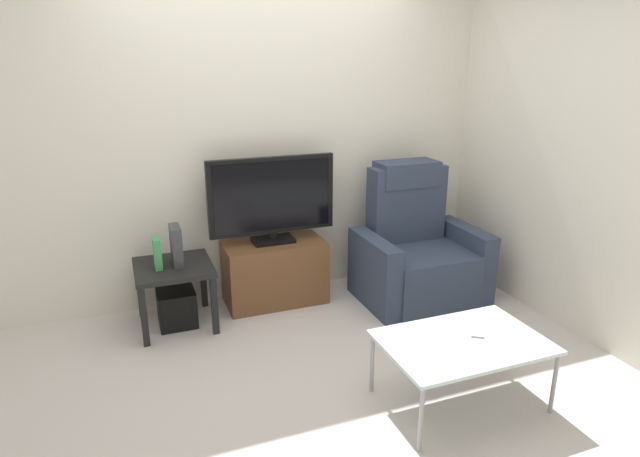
{
  "coord_description": "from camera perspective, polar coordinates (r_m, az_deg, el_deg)",
  "views": [
    {
      "loc": [
        -1.08,
        -2.95,
        1.89
      ],
      "look_at": [
        0.25,
        0.5,
        0.7
      ],
      "focal_mm": 30.03,
      "sensor_mm": 36.0,
      "label": 1
    }
  ],
  "objects": [
    {
      "name": "cell_phone",
      "position": [
        3.23,
        16.38,
        -10.43
      ],
      "size": [
        0.14,
        0.16,
        0.01
      ],
      "primitive_type": "cube",
      "rotation": [
        0.0,
        0.0,
        -0.59
      ],
      "color": "#B7B7BC",
      "rests_on": "coffee_table"
    },
    {
      "name": "recliner_armchair",
      "position": [
        4.43,
        10.25,
        -2.47
      ],
      "size": [
        0.98,
        0.78,
        1.08
      ],
      "rotation": [
        0.0,
        0.0,
        0.14
      ],
      "color": "#2D384C",
      "rests_on": "ground"
    },
    {
      "name": "wall_side",
      "position": [
        4.22,
        24.11,
        8.28
      ],
      "size": [
        0.06,
        4.48,
        2.6
      ],
      "primitive_type": "cube",
      "color": "beige",
      "rests_on": "ground"
    },
    {
      "name": "ground_plane",
      "position": [
        3.67,
        -0.8,
        -13.2
      ],
      "size": [
        6.4,
        6.4,
        0.0
      ],
      "primitive_type": "plane",
      "color": "#BCB2AD"
    },
    {
      "name": "coffee_table",
      "position": [
        3.14,
        14.99,
        -11.83
      ],
      "size": [
        0.9,
        0.6,
        0.39
      ],
      "color": "#B2C6C1",
      "rests_on": "ground"
    },
    {
      "name": "wall_back",
      "position": [
        4.26,
        -6.23,
        9.8
      ],
      "size": [
        6.4,
        0.06,
        2.6
      ],
      "primitive_type": "cube",
      "color": "beige",
      "rests_on": "ground"
    },
    {
      "name": "game_console",
      "position": [
        3.93,
        -15.08,
        -1.75
      ],
      "size": [
        0.07,
        0.2,
        0.28
      ],
      "primitive_type": "cube",
      "color": "#333338",
      "rests_on": "side_table"
    },
    {
      "name": "subwoofer_box",
      "position": [
        4.1,
        -15.01,
        -8.14
      ],
      "size": [
        0.27,
        0.27,
        0.27
      ],
      "primitive_type": "cube",
      "color": "black",
      "rests_on": "ground"
    },
    {
      "name": "tv_stand",
      "position": [
        4.29,
        -4.9,
        -4.65
      ],
      "size": [
        0.79,
        0.4,
        0.5
      ],
      "color": "brown",
      "rests_on": "ground"
    },
    {
      "name": "television",
      "position": [
        4.11,
        -5.19,
        3.25
      ],
      "size": [
        0.99,
        0.2,
        0.67
      ],
      "color": "black",
      "rests_on": "tv_stand"
    },
    {
      "name": "side_table",
      "position": [
        4.0,
        -15.31,
        -4.78
      ],
      "size": [
        0.54,
        0.54,
        0.47
      ],
      "color": "black",
      "rests_on": "ground"
    },
    {
      "name": "book_upright",
      "position": [
        3.91,
        -16.95,
        -2.53
      ],
      "size": [
        0.05,
        0.13,
        0.22
      ],
      "primitive_type": "cube",
      "color": "#388C4C",
      "rests_on": "side_table"
    }
  ]
}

